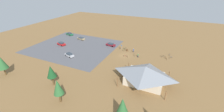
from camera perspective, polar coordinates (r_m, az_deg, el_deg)
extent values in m
plane|color=olive|center=(59.93, 5.02, 0.15)|extent=(160.00, 160.00, 0.00)
cube|color=#56565B|center=(70.88, -14.62, 3.66)|extent=(37.55, 32.36, 0.05)
cube|color=beige|center=(44.45, 12.55, -8.67)|extent=(10.68, 7.74, 2.68)
pyramid|color=gray|center=(42.96, 12.91, -5.66)|extent=(13.50, 10.55, 2.81)
cylinder|color=brown|center=(48.30, 21.53, -6.96)|extent=(0.20, 0.20, 2.68)
cylinder|color=brown|center=(49.89, 6.57, -3.96)|extent=(0.20, 0.20, 2.68)
cylinder|color=brown|center=(40.00, 20.24, -14.41)|extent=(0.20, 0.20, 2.68)
cylinder|color=brown|center=(41.90, 2.09, -10.37)|extent=(0.20, 0.20, 2.68)
cylinder|color=brown|center=(64.08, 5.95, 2.35)|extent=(0.60, 0.60, 0.90)
cylinder|color=#99999E|center=(65.26, 3.69, 3.53)|extent=(0.08, 0.08, 2.20)
cube|color=#1959B2|center=(64.96, 3.71, 4.18)|extent=(0.56, 0.04, 0.40)
cylinder|color=brown|center=(58.12, -36.53, -4.94)|extent=(0.37, 0.37, 2.48)
cone|color=#2D6633|center=(56.72, -37.44, -1.96)|extent=(3.05, 3.05, 4.36)
cylinder|color=brown|center=(45.60, -22.16, -9.07)|extent=(0.41, 0.41, 2.87)
cone|color=#194C23|center=(43.92, -22.87, -5.63)|extent=(2.62, 2.62, 3.57)
cylinder|color=brown|center=(39.37, -19.77, -15.14)|extent=(0.48, 0.48, 2.61)
cone|color=#2D6633|center=(37.37, -20.54, -11.36)|extent=(2.49, 2.49, 3.93)
cone|color=#2D6633|center=(31.48, 4.16, -19.17)|extent=(2.74, 2.74, 4.21)
torus|color=black|center=(65.54, 4.53, 2.91)|extent=(0.57, 0.55, 0.75)
torus|color=black|center=(65.93, 5.34, 3.02)|extent=(0.57, 0.55, 0.75)
cylinder|color=#1E7F38|center=(65.68, 4.94, 3.07)|extent=(0.70, 0.67, 0.04)
cylinder|color=#1E7F38|center=(65.57, 4.80, 3.14)|extent=(0.04, 0.04, 0.47)
cube|color=black|center=(65.48, 4.81, 3.33)|extent=(0.20, 0.20, 0.05)
cylinder|color=#1E7F38|center=(65.79, 5.27, 3.22)|extent=(0.04, 0.04, 0.51)
cylinder|color=black|center=(65.69, 5.28, 3.42)|extent=(0.36, 0.37, 0.03)
torus|color=black|center=(59.87, 8.74, 0.30)|extent=(0.23, 0.73, 0.75)
torus|color=black|center=(60.81, 8.77, 0.72)|extent=(0.23, 0.73, 0.75)
cylinder|color=#197A7F|center=(60.29, 8.77, 0.62)|extent=(0.28, 0.93, 0.04)
cylinder|color=#197A7F|center=(60.08, 8.77, 0.62)|extent=(0.04, 0.04, 0.43)
cube|color=black|center=(59.99, 8.78, 0.80)|extent=(0.13, 0.21, 0.05)
cylinder|color=#197A7F|center=(60.62, 8.78, 0.87)|extent=(0.04, 0.04, 0.45)
cylinder|color=black|center=(60.52, 8.80, 1.06)|extent=(0.47, 0.15, 0.03)
torus|color=black|center=(63.89, 4.35, 2.22)|extent=(0.42, 0.54, 0.64)
torus|color=black|center=(64.42, 5.14, 2.40)|extent=(0.42, 0.54, 0.64)
cylinder|color=yellow|center=(64.11, 4.75, 2.40)|extent=(0.61, 0.79, 0.04)
cylinder|color=yellow|center=(63.99, 4.61, 2.43)|extent=(0.04, 0.04, 0.35)
cube|color=black|center=(63.92, 4.62, 2.57)|extent=(0.18, 0.21, 0.05)
cylinder|color=yellow|center=(64.27, 5.07, 2.58)|extent=(0.04, 0.04, 0.47)
cylinder|color=black|center=(64.18, 5.08, 2.77)|extent=(0.40, 0.32, 0.03)
torus|color=black|center=(60.32, 20.59, -1.01)|extent=(0.37, 0.63, 0.70)
torus|color=black|center=(61.17, 20.21, -0.56)|extent=(0.37, 0.63, 0.70)
cylinder|color=orange|center=(60.70, 20.41, -0.69)|extent=(0.50, 0.87, 0.04)
cylinder|color=orange|center=(60.50, 20.50, -0.68)|extent=(0.04, 0.04, 0.44)
cube|color=black|center=(60.41, 20.53, -0.50)|extent=(0.17, 0.21, 0.05)
cylinder|color=orange|center=(60.98, 20.28, -0.39)|extent=(0.04, 0.04, 0.50)
cylinder|color=black|center=(60.88, 20.32, -0.18)|extent=(0.44, 0.26, 0.03)
torus|color=black|center=(65.56, 3.08, 2.96)|extent=(0.23, 0.73, 0.75)
torus|color=black|center=(66.44, 3.18, 3.29)|extent=(0.23, 0.73, 0.75)
cylinder|color=silver|center=(65.95, 3.13, 3.23)|extent=(0.26, 0.87, 0.04)
cylinder|color=silver|center=(65.76, 3.12, 3.24)|extent=(0.04, 0.04, 0.42)
cube|color=black|center=(65.67, 3.12, 3.41)|extent=(0.13, 0.21, 0.05)
cylinder|color=silver|center=(66.26, 3.18, 3.45)|extent=(0.04, 0.04, 0.48)
cylinder|color=black|center=(66.16, 3.18, 3.64)|extent=(0.47, 0.15, 0.03)
torus|color=black|center=(64.79, 21.76, 0.66)|extent=(0.07, 0.64, 0.64)
torus|color=black|center=(63.80, 21.64, 0.28)|extent=(0.07, 0.64, 0.64)
cylinder|color=#2347B7|center=(64.25, 21.72, 0.56)|extent=(0.08, 1.00, 0.04)
cylinder|color=#2347B7|center=(64.39, 21.75, 0.70)|extent=(0.04, 0.04, 0.39)
cube|color=black|center=(64.32, 21.78, 0.85)|extent=(0.09, 0.20, 0.05)
cylinder|color=#2347B7|center=(63.81, 21.69, 0.51)|extent=(0.04, 0.04, 0.47)
cylinder|color=black|center=(63.71, 21.72, 0.70)|extent=(0.48, 0.05, 0.03)
torus|color=black|center=(58.64, 5.80, -0.11)|extent=(0.75, 0.09, 0.74)
torus|color=black|center=(59.00, 4.85, 0.11)|extent=(0.75, 0.09, 0.74)
cylinder|color=red|center=(58.76, 5.33, 0.11)|extent=(0.98, 0.10, 0.04)
cylinder|color=red|center=(58.66, 5.50, 0.13)|extent=(0.04, 0.04, 0.39)
cube|color=black|center=(58.58, 5.51, 0.31)|extent=(0.21, 0.09, 0.05)
cylinder|color=red|center=(58.85, 4.95, 0.32)|extent=(0.04, 0.04, 0.52)
cylinder|color=black|center=(58.73, 4.96, 0.55)|extent=(0.07, 0.48, 0.03)
torus|color=black|center=(61.92, 21.83, -0.54)|extent=(0.46, 0.52, 0.65)
torus|color=black|center=(62.59, 22.47, -0.37)|extent=(0.46, 0.52, 0.65)
cylinder|color=#B7B7BC|center=(62.21, 22.17, -0.37)|extent=(0.62, 0.70, 0.04)
cylinder|color=#B7B7BC|center=(62.06, 22.06, -0.34)|extent=(0.04, 0.04, 0.35)
cube|color=black|center=(61.99, 22.09, -0.20)|extent=(0.19, 0.20, 0.05)
cylinder|color=#B7B7BC|center=(62.43, 22.44, -0.19)|extent=(0.04, 0.04, 0.48)
cylinder|color=black|center=(62.33, 22.48, 0.01)|extent=(0.38, 0.34, 0.03)
torus|color=black|center=(61.89, 19.68, -0.13)|extent=(0.73, 0.27, 0.75)
torus|color=black|center=(61.66, 18.81, -0.08)|extent=(0.73, 0.27, 0.75)
cylinder|color=black|center=(61.72, 19.26, 0.00)|extent=(0.86, 0.31, 0.04)
cylinder|color=black|center=(61.72, 19.43, 0.07)|extent=(0.04, 0.04, 0.44)
cube|color=black|center=(61.63, 19.46, 0.25)|extent=(0.21, 0.14, 0.05)
cylinder|color=black|center=(61.58, 18.93, 0.12)|extent=(0.04, 0.04, 0.49)
cylinder|color=black|center=(61.48, 18.96, 0.32)|extent=(0.18, 0.47, 0.03)
cube|color=red|center=(74.01, -19.30, 4.47)|extent=(4.63, 2.77, 0.66)
cube|color=#2D3842|center=(73.80, -19.37, 4.90)|extent=(2.72, 2.15, 0.55)
cylinder|color=black|center=(74.85, -20.45, 4.33)|extent=(0.67, 0.35, 0.64)
cylinder|color=black|center=(75.68, -19.41, 4.74)|extent=(0.67, 0.35, 0.64)
cylinder|color=black|center=(72.51, -19.13, 3.85)|extent=(0.67, 0.35, 0.64)
cylinder|color=black|center=(73.37, -18.08, 4.27)|extent=(0.67, 0.35, 0.64)
cube|color=#BCBCC1|center=(61.33, -16.41, 0.34)|extent=(4.62, 2.93, 0.62)
cube|color=#2D3842|center=(61.09, -16.48, 0.83)|extent=(2.75, 2.17, 0.53)
cylinder|color=black|center=(62.23, -17.71, 0.33)|extent=(0.68, 0.40, 0.64)
cylinder|color=black|center=(62.91, -16.55, 0.79)|extent=(0.68, 0.40, 0.64)
cylinder|color=black|center=(59.93, -16.22, -0.48)|extent=(0.68, 0.40, 0.64)
cylinder|color=black|center=(60.64, -15.04, 0.00)|extent=(0.68, 0.40, 0.64)
cube|color=maroon|center=(69.00, -0.52, 4.44)|extent=(4.65, 2.43, 0.66)
cube|color=#2D3842|center=(68.79, -0.52, 4.87)|extent=(2.68, 1.95, 0.47)
cylinder|color=black|center=(69.23, -1.94, 4.30)|extent=(0.66, 0.30, 0.64)
cylinder|color=black|center=(70.49, -1.20, 4.72)|extent=(0.66, 0.30, 0.64)
cylinder|color=black|center=(67.70, 0.19, 3.79)|extent=(0.66, 0.30, 0.64)
cylinder|color=black|center=(68.99, 0.91, 4.23)|extent=(0.66, 0.30, 0.64)
cube|color=#1E6B3D|center=(87.89, -16.33, 8.24)|extent=(4.90, 3.10, 0.60)
cube|color=#2D3842|center=(87.72, -16.38, 8.61)|extent=(2.91, 2.31, 0.57)
cylinder|color=black|center=(88.79, -17.32, 8.16)|extent=(0.68, 0.39, 0.64)
cylinder|color=black|center=(89.62, -16.44, 8.44)|extent=(0.68, 0.39, 0.64)
cylinder|color=black|center=(86.28, -16.19, 7.79)|extent=(0.68, 0.39, 0.64)
cylinder|color=black|center=(87.13, -15.29, 8.08)|extent=(0.68, 0.39, 0.64)
cube|color=tan|center=(78.95, -12.05, 6.70)|extent=(4.66, 2.74, 0.57)
cube|color=#2D3842|center=(78.78, -12.09, 7.05)|extent=(2.74, 2.08, 0.45)
cylinder|color=black|center=(79.66, -13.16, 6.62)|extent=(0.67, 0.37, 0.64)
cylinder|color=black|center=(80.56, -12.32, 6.93)|extent=(0.67, 0.37, 0.64)
cylinder|color=black|center=(77.47, -11.75, 6.20)|extent=(0.67, 0.37, 0.64)
cylinder|color=black|center=(78.39, -10.90, 6.52)|extent=(0.67, 0.37, 0.64)
cube|color=#2D3347|center=(59.22, 10.16, -0.09)|extent=(0.40, 0.40, 0.80)
cylinder|color=green|center=(58.93, 10.21, 0.50)|extent=(0.36, 0.36, 0.55)
sphere|color=tan|center=(58.76, 10.24, 0.84)|extent=(0.24, 0.24, 0.24)
cube|color=#2D3347|center=(63.24, 8.37, 1.85)|extent=(0.27, 0.34, 0.86)
cylinder|color=blue|center=(62.93, 8.41, 2.48)|extent=(0.36, 0.36, 0.66)
sphere|color=tan|center=(62.75, 8.44, 2.85)|extent=(0.24, 0.24, 0.24)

